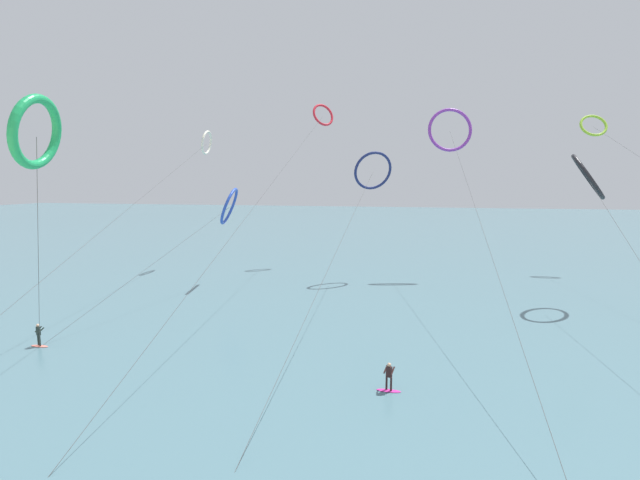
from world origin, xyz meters
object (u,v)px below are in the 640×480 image
Objects in this scene: surfer_coral at (39,337)px; kite_emerald at (36,133)px; kite_cobalt at (229,206)px; kite_ivory at (206,143)px; kite_violet at (450,130)px; surfer_magenta at (389,379)px; kite_lime at (594,126)px; kite_navy at (373,171)px; kite_crimson at (323,115)px; kite_charcoal at (588,177)px.

kite_emerald is (9.28, -8.29, 13.44)m from surfer_coral.
kite_ivory reaches higher than kite_cobalt.
surfer_coral is 47.56m from kite_violet.
surfer_coral is (-25.34, 1.70, 0.00)m from surfer_magenta.
kite_navy is at bearing -162.54° from kite_lime.
kite_crimson reaches higher than kite_lime.
kite_ivory reaches higher than surfer_coral.
kite_lime is 3.44× the size of kite_emerald.
kite_cobalt is (5.72, 21.43, 8.38)m from surfer_coral.
kite_crimson reaches higher than kite_charcoal.
kite_charcoal is (36.81, -0.96, 3.26)m from kite_cobalt.
kite_crimson is 21.55m from kite_cobalt.
kite_violet is at bearing 177.38° from kite_navy.
kite_emerald reaches higher than surfer_coral.
kite_emerald is (-21.33, -40.19, -4.07)m from kite_violet.
kite_lime is 31.12m from kite_navy.
kite_cobalt is at bearing -78.88° from surfer_coral.
surfer_coral is 0.04× the size of kite_violet.
kite_crimson is 46.47m from kite_emerald.
kite_charcoal is (44.25, -10.83, -4.81)m from kite_ivory.
kite_ivory reaches higher than kite_emerald.
kite_crimson is 0.94× the size of kite_lime.
kite_emerald is at bearing 42.34° from surfer_magenta.
kite_violet is at bearing 101.60° from kite_cobalt.
surfer_magenta is 45.81m from kite_crimson.
kite_cobalt is 30.36m from kite_emerald.
kite_crimson is at bearing 143.13° from kite_cobalt.
kite_ivory is at bearing -175.40° from kite_emerald.
kite_cobalt is at bearing -160.59° from kite_crimson.
surfer_coral is 66.23m from kite_lime.
kite_violet is 1.00× the size of kite_ivory.
kite_violet reaches higher than kite_navy.
kite_charcoal is at bearing 70.99° from kite_ivory.
kite_crimson is at bearing 77.12° from kite_charcoal.
kite_navy reaches higher than surfer_coral.
kite_charcoal is at bearing -75.17° from kite_crimson.
surfer_magenta and surfer_coral have the same top height.
kite_navy is at bearing -95.25° from kite_crimson.
surfer_coral is 0.03× the size of kite_crimson.
kite_violet is (5.28, 33.60, 17.51)m from surfer_magenta.
kite_charcoal is (42.53, 20.48, 11.65)m from surfer_coral.
kite_violet reaches higher than kite_charcoal.
surfer_coral is 0.05× the size of kite_charcoal.
kite_emerald is 0.48× the size of kite_charcoal.
kite_charcoal is (20.96, -7.14, -0.82)m from kite_navy.
kite_crimson reaches higher than surfer_coral.
kite_cobalt is at bearing 175.89° from kite_emerald.
kite_emerald is 44.00m from kite_charcoal.
kite_violet reaches higher than kite_lime.
surfer_magenta is at bearing -109.99° from kite_violet.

